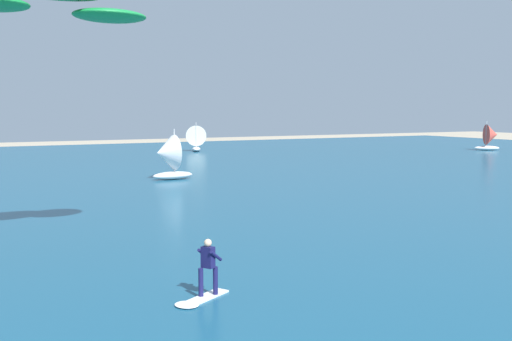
{
  "coord_description": "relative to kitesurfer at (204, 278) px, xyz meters",
  "views": [
    {
      "loc": [
        -10.24,
        3.23,
        5.37
      ],
      "look_at": [
        -1.12,
        20.26,
        3.4
      ],
      "focal_mm": 41.55,
      "sensor_mm": 36.0,
      "label": 1
    }
  ],
  "objects": [
    {
      "name": "kitesurfer",
      "position": [
        0.0,
        0.0,
        0.0
      ],
      "size": [
        1.98,
        1.44,
        1.67
      ],
      "color": "white",
      "rests_on": "ocean"
    },
    {
      "name": "kite",
      "position": [
        -2.57,
        7.64,
        8.51
      ],
      "size": [
        7.56,
        3.51,
        1.1
      ],
      "color": "#198C3F"
    },
    {
      "name": "sailboat_leading",
      "position": [
        8.81,
        27.66,
        1.16
      ],
      "size": [
        3.32,
        2.83,
        3.86
      ],
      "color": "silver",
      "rests_on": "ocean"
    },
    {
      "name": "sailboat_far_left",
      "position": [
        57.67,
        39.09,
        1.17
      ],
      "size": [
        3.47,
        3.12,
        3.86
      ],
      "color": "white",
      "rests_on": "ocean"
    },
    {
      "name": "sailboat_mid_left",
      "position": [
        22.94,
        56.11,
        1.1
      ],
      "size": [
        2.95,
        3.3,
        3.72
      ],
      "color": "silver",
      "rests_on": "ocean"
    },
    {
      "name": "ocean",
      "position": [
        3.89,
        33.03,
        -0.65
      ],
      "size": [
        160.0,
        90.0,
        0.1
      ],
      "primitive_type": "cube",
      "color": "navy",
      "rests_on": "ground"
    }
  ]
}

